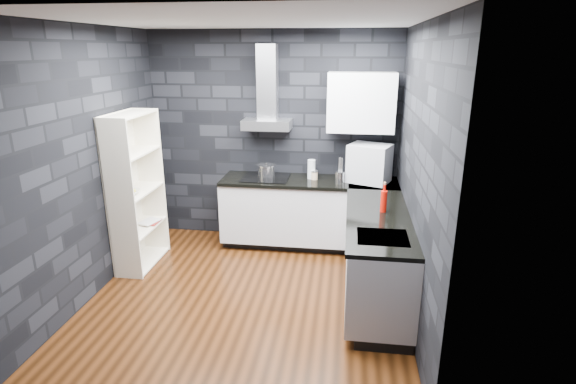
% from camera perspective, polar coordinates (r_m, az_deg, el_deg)
% --- Properties ---
extents(ground, '(3.20, 3.20, 0.00)m').
position_cam_1_polar(ground, '(4.87, -4.93, -12.75)').
color(ground, '#411F0B').
extents(ceiling, '(3.20, 3.20, 0.00)m').
position_cam_1_polar(ceiling, '(4.20, -5.96, 20.88)').
color(ceiling, silver).
extents(wall_back, '(3.20, 0.05, 2.70)m').
position_cam_1_polar(wall_back, '(5.89, -1.83, 6.85)').
color(wall_back, black).
rests_on(wall_back, ground).
extents(wall_front, '(3.20, 0.05, 2.70)m').
position_cam_1_polar(wall_front, '(2.87, -12.73, -5.58)').
color(wall_front, black).
rests_on(wall_front, ground).
extents(wall_left, '(0.05, 3.20, 2.70)m').
position_cam_1_polar(wall_left, '(4.96, -24.03, 3.23)').
color(wall_left, black).
rests_on(wall_left, ground).
extents(wall_right, '(0.05, 3.20, 2.70)m').
position_cam_1_polar(wall_right, '(4.28, 16.32, 1.94)').
color(wall_right, black).
rests_on(wall_right, ground).
extents(toekick_back, '(2.18, 0.50, 0.10)m').
position_cam_1_polar(toekick_back, '(5.95, 2.61, -6.19)').
color(toekick_back, black).
rests_on(toekick_back, ground).
extents(toekick_right, '(0.50, 1.78, 0.10)m').
position_cam_1_polar(toekick_right, '(4.84, 11.39, -12.54)').
color(toekick_right, black).
rests_on(toekick_right, ground).
extents(counter_back_cab, '(2.20, 0.60, 0.76)m').
position_cam_1_polar(counter_back_cab, '(5.75, 2.63, -2.44)').
color(counter_back_cab, silver).
rests_on(counter_back_cab, ground).
extents(counter_right_cab, '(0.60, 1.80, 0.76)m').
position_cam_1_polar(counter_right_cab, '(4.64, 11.21, -7.93)').
color(counter_right_cab, silver).
rests_on(counter_right_cab, ground).
extents(counter_back_top, '(2.20, 0.62, 0.04)m').
position_cam_1_polar(counter_back_top, '(5.62, 2.68, 1.36)').
color(counter_back_top, black).
rests_on(counter_back_top, counter_back_cab).
extents(counter_right_top, '(0.62, 1.80, 0.04)m').
position_cam_1_polar(counter_right_top, '(4.48, 11.39, -3.31)').
color(counter_right_top, black).
rests_on(counter_right_top, counter_right_cab).
extents(counter_corner_top, '(0.62, 0.62, 0.04)m').
position_cam_1_polar(counter_corner_top, '(5.62, 10.84, 1.05)').
color(counter_corner_top, black).
rests_on(counter_corner_top, counter_right_cab).
extents(hood_body, '(0.60, 0.34, 0.12)m').
position_cam_1_polar(hood_body, '(5.68, -2.69, 8.57)').
color(hood_body, '#B1B1B6').
rests_on(hood_body, wall_back).
extents(hood_chimney, '(0.24, 0.20, 0.90)m').
position_cam_1_polar(hood_chimney, '(5.69, -2.63, 13.76)').
color(hood_chimney, '#B1B1B6').
rests_on(hood_chimney, hood_body).
extents(upper_cabinet, '(0.80, 0.35, 0.70)m').
position_cam_1_polar(upper_cabinet, '(5.54, 9.27, 11.16)').
color(upper_cabinet, white).
rests_on(upper_cabinet, wall_back).
extents(cooktop, '(0.58, 0.50, 0.01)m').
position_cam_1_polar(cooktop, '(5.69, -2.83, 1.85)').
color(cooktop, black).
rests_on(cooktop, counter_back_top).
extents(sink_rim, '(0.44, 0.40, 0.01)m').
position_cam_1_polar(sink_rim, '(4.02, 11.93, -5.67)').
color(sink_rim, '#B1B1B6').
rests_on(sink_rim, counter_right_top).
extents(pot, '(0.23, 0.23, 0.13)m').
position_cam_1_polar(pot, '(5.74, -2.76, 2.71)').
color(pot, silver).
rests_on(pot, cooktop).
extents(glass_vase, '(0.12, 0.12, 0.24)m').
position_cam_1_polar(glass_vase, '(5.65, 2.99, 2.91)').
color(glass_vase, silver).
rests_on(glass_vase, counter_back_top).
extents(storage_jar, '(0.10, 0.10, 0.10)m').
position_cam_1_polar(storage_jar, '(5.63, 3.38, 2.10)').
color(storage_jar, '#CDAE89').
rests_on(storage_jar, counter_back_top).
extents(utensil_crock, '(0.12, 0.12, 0.14)m').
position_cam_1_polar(utensil_crock, '(5.49, 6.60, 1.86)').
color(utensil_crock, silver).
rests_on(utensil_crock, counter_back_top).
extents(appliance_garage, '(0.58, 0.52, 0.48)m').
position_cam_1_polar(appliance_garage, '(5.56, 10.30, 3.53)').
color(appliance_garage, silver).
rests_on(appliance_garage, counter_back_top).
extents(red_bottle, '(0.08, 0.08, 0.22)m').
position_cam_1_polar(red_bottle, '(4.58, 12.05, -1.18)').
color(red_bottle, '#B61006').
rests_on(red_bottle, counter_right_top).
extents(bookshelf, '(0.39, 0.82, 1.80)m').
position_cam_1_polar(bookshelf, '(5.43, -18.68, 0.06)').
color(bookshelf, white).
rests_on(bookshelf, ground).
extents(fruit_bowl, '(0.23, 0.23, 0.05)m').
position_cam_1_polar(fruit_bowl, '(5.30, -19.41, -0.04)').
color(fruit_bowl, silver).
rests_on(fruit_bowl, bookshelf).
extents(book_red, '(0.17, 0.03, 0.23)m').
position_cam_1_polar(book_red, '(5.67, -17.78, -2.63)').
color(book_red, maroon).
rests_on(book_red, bookshelf).
extents(book_second, '(0.18, 0.08, 0.25)m').
position_cam_1_polar(book_second, '(5.67, -17.97, -2.40)').
color(book_second, '#B2B2B2').
rests_on(book_second, bookshelf).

